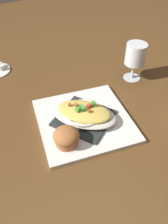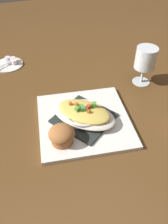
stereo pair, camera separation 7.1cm
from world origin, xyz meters
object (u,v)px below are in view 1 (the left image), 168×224
square_plate (84,120)px  creamer_cup_0 (1,67)px  stemmed_glass (135,56)px  gratin_dish (84,113)px  muffin (66,137)px

square_plate → creamer_cup_0: creamer_cup_0 is taller
stemmed_glass → square_plate: bearing=-65.8°
square_plate → gratin_dish: 0.03m
stemmed_glass → creamer_cup_0: (-0.30, -0.46, -0.08)m
stemmed_glass → gratin_dish: bearing=-65.8°
square_plate → muffin: size_ratio=3.82×
stemmed_glass → creamer_cup_0: stemmed_glass is taller
muffin → creamer_cup_0: bearing=-171.6°
square_plate → creamer_cup_0: 0.46m
square_plate → gratin_dish: bearing=133.3°
muffin → gratin_dish: bearing=125.9°
creamer_cup_0 → square_plate: bearing=20.9°
gratin_dish → creamer_cup_0: (-0.43, -0.17, -0.02)m
gratin_dish → muffin: bearing=-54.1°
square_plate → stemmed_glass: 0.33m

